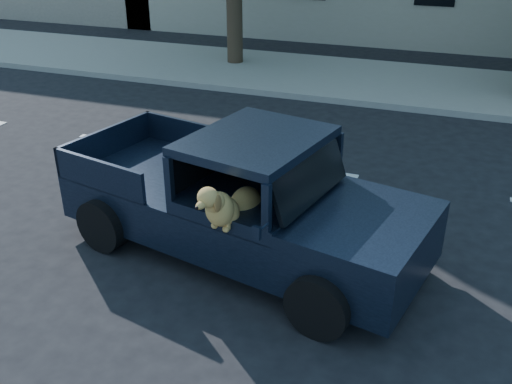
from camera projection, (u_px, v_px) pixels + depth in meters
ground at (240, 276)px, 7.08m from camera, size 120.00×120.00×0.00m
far_sidewalk at (372, 81)px, 14.75m from camera, size 60.00×4.00×0.15m
lane_stripes at (431, 188)px, 9.30m from camera, size 21.60×0.14×0.01m
pickup_truck at (236, 213)px, 7.35m from camera, size 4.99×2.87×1.69m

